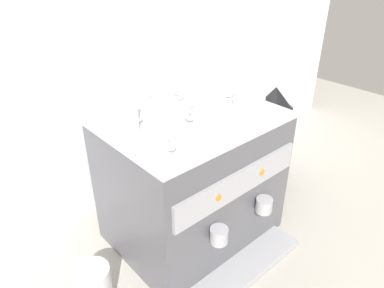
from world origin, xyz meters
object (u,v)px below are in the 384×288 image
object	(u,v)px
ceramic_cup_0	(216,90)
ceramic_cup_5	(159,136)
ceramic_cup_1	(168,115)
coffee_grinder	(271,135)
ceramic_cup_2	(200,107)
ceramic_cup_4	(129,119)
ceramic_bowl_1	(139,110)
ceramic_cup_3	(164,94)
milk_pitcher	(94,287)
espresso_machine	(193,179)
ceramic_bowl_0	(249,103)

from	to	relation	value
ceramic_cup_0	ceramic_cup_5	bearing A→B (deg)	-158.85
ceramic_cup_1	ceramic_cup_5	distance (m)	0.12
ceramic_cup_0	coffee_grinder	distance (m)	0.47
ceramic_cup_1	ceramic_cup_2	xyz separation A→B (m)	(0.11, -0.03, 0.00)
ceramic_cup_1	ceramic_cup_4	distance (m)	0.12
ceramic_bowl_1	ceramic_cup_0	bearing A→B (deg)	-13.89
ceramic_cup_3	ceramic_cup_2	bearing A→B (deg)	-87.39
ceramic_bowl_1	milk_pitcher	xyz separation A→B (m)	(-0.31, -0.17, -0.43)
espresso_machine	ceramic_cup_2	size ratio (longest dim) A/B	5.36
coffee_grinder	ceramic_cup_2	bearing A→B (deg)	-170.87
ceramic_cup_4	coffee_grinder	xyz separation A→B (m)	(0.72, -0.01, -0.30)
ceramic_cup_3	ceramic_cup_4	bearing A→B (deg)	-156.98
ceramic_cup_2	milk_pitcher	bearing A→B (deg)	-178.25
coffee_grinder	ceramic_cup_4	bearing A→B (deg)	179.51
espresso_machine	ceramic_cup_0	distance (m)	0.32
ceramic_cup_0	ceramic_cup_2	xyz separation A→B (m)	(-0.15, -0.08, 0.01)
ceramic_bowl_1	coffee_grinder	xyz separation A→B (m)	(0.64, -0.07, -0.29)
ceramic_cup_1	ceramic_bowl_1	bearing A→B (deg)	99.29
ceramic_cup_3	ceramic_cup_5	xyz separation A→B (m)	(-0.19, -0.22, -0.01)
ceramic_cup_0	ceramic_bowl_1	bearing A→B (deg)	166.11
ceramic_cup_4	milk_pitcher	distance (m)	0.52
ceramic_cup_2	ceramic_cup_1	bearing A→B (deg)	165.86
milk_pitcher	espresso_machine	bearing A→B (deg)	6.00
milk_pitcher	ceramic_bowl_0	bearing A→B (deg)	-2.23
ceramic_cup_0	coffee_grinder	size ratio (longest dim) A/B	0.26
ceramic_cup_1	ceramic_bowl_0	xyz separation A→B (m)	(0.30, -0.06, -0.02)
ceramic_cup_5	coffee_grinder	distance (m)	0.79
espresso_machine	ceramic_cup_5	bearing A→B (deg)	-156.87
espresso_machine	milk_pitcher	world-z (taller)	espresso_machine
coffee_grinder	ceramic_cup_3	bearing A→B (deg)	170.32
ceramic_cup_0	coffee_grinder	bearing A→B (deg)	-0.06
ceramic_cup_5	milk_pitcher	distance (m)	0.51
ceramic_cup_3	ceramic_cup_5	world-z (taller)	ceramic_cup_3
espresso_machine	ceramic_cup_0	size ratio (longest dim) A/B	4.89
ceramic_cup_0	ceramic_cup_4	bearing A→B (deg)	179.07
ceramic_cup_0	ceramic_bowl_1	size ratio (longest dim) A/B	1.19
espresso_machine	coffee_grinder	xyz separation A→B (m)	(0.52, 0.05, -0.02)
espresso_machine	ceramic_cup_1	xyz separation A→B (m)	(-0.11, -0.01, 0.29)
ceramic_cup_1	milk_pitcher	size ratio (longest dim) A/B	0.76
ceramic_cup_2	ceramic_bowl_0	world-z (taller)	ceramic_cup_2
espresso_machine	ceramic_bowl_1	size ratio (longest dim) A/B	5.81
espresso_machine	ceramic_bowl_0	bearing A→B (deg)	-20.08
ceramic_cup_1	ceramic_cup_3	size ratio (longest dim) A/B	1.03
ceramic_cup_1	ceramic_cup_4	xyz separation A→B (m)	(-0.10, 0.06, -0.00)
ceramic_bowl_0	milk_pitcher	world-z (taller)	ceramic_bowl_0
ceramic_bowl_0	ceramic_cup_4	bearing A→B (deg)	162.21
espresso_machine	milk_pitcher	xyz separation A→B (m)	(-0.44, -0.05, -0.17)
espresso_machine	ceramic_bowl_1	bearing A→B (deg)	136.59
milk_pitcher	ceramic_bowl_1	bearing A→B (deg)	28.10
ceramic_cup_3	ceramic_cup_4	size ratio (longest dim) A/B	1.06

